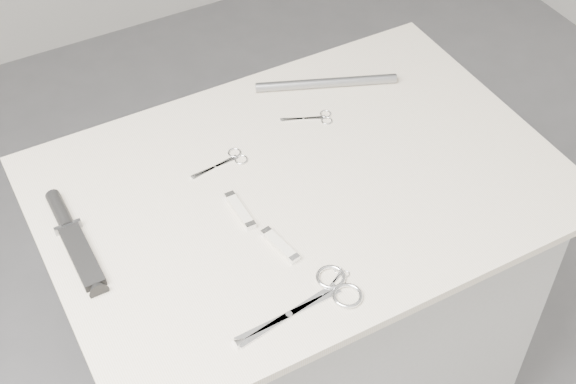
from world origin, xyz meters
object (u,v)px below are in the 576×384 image
sheathed_knife (72,235)px  pocket_knife_a (240,210)px  embroidery_scissors_a (228,161)px  tiny_scissors (337,278)px  embroidery_scissors_b (316,118)px  pocket_knife_b (280,245)px  metal_rail (326,83)px  plinth (300,322)px  large_shears (321,296)px

sheathed_knife → pocket_knife_a: bearing=-107.2°
embroidery_scissors_a → tiny_scissors: (0.04, -0.36, -0.00)m
embroidery_scissors_b → pocket_knife_b: pocket_knife_b is taller
embroidery_scissors_a → metal_rail: bearing=14.4°
plinth → embroidery_scissors_a: embroidery_scissors_a is taller
large_shears → embroidery_scissors_b: large_shears is taller
large_shears → tiny_scissors: 0.05m
tiny_scissors → metal_rail: bearing=34.5°
embroidery_scissors_a → plinth: bearing=-56.5°
embroidery_scissors_a → sheathed_knife: sheathed_knife is taller
pocket_knife_b → metal_rail: bearing=-50.8°
sheathed_knife → pocket_knife_b: sheathed_knife is taller
tiny_scissors → pocket_knife_b: (-0.05, 0.11, 0.00)m
plinth → pocket_knife_b: bearing=-132.8°
plinth → metal_rail: (0.19, 0.23, 0.48)m
embroidery_scissors_b → pocket_knife_a: 0.31m
pocket_knife_a → plinth: bearing=-84.1°
large_shears → metal_rail: metal_rail is taller
embroidery_scissors_b → sheathed_knife: (-0.56, -0.08, 0.01)m
embroidery_scissors_a → pocket_knife_b: size_ratio=1.29×
metal_rail → large_shears: bearing=-121.3°
plinth → pocket_knife_a: (-0.14, -0.01, 0.48)m
plinth → metal_rail: 0.57m
embroidery_scissors_a → sheathed_knife: size_ratio=0.49×
pocket_knife_a → metal_rail: bearing=-53.3°
plinth → pocket_knife_b: 0.51m
tiny_scissors → pocket_knife_a: 0.23m
large_shears → sheathed_knife: 0.47m
sheathed_knife → pocket_knife_a: (0.30, -0.09, -0.00)m
embroidery_scissors_a → embroidery_scissors_b: 0.22m
plinth → tiny_scissors: 0.53m
pocket_knife_a → metal_rail: (0.33, 0.25, 0.00)m
embroidery_scissors_a → pocket_knife_a: 0.14m
plinth → pocket_knife_b: size_ratio=9.53×
sheathed_knife → pocket_knife_b: bearing=-122.3°
large_shears → embroidery_scissors_b: (0.22, 0.41, -0.00)m
embroidery_scissors_a → large_shears: bearing=-97.4°
pocket_knife_a → tiny_scissors: bearing=-160.5°
sheathed_knife → pocket_knife_b: size_ratio=2.64×
tiny_scissors → sheathed_knife: 0.49m
plinth → pocket_knife_b: pocket_knife_b is taller
tiny_scissors → pocket_knife_a: pocket_knife_a is taller
sheathed_knife → pocket_knife_a: sheathed_knife is taller
embroidery_scissors_a → pocket_knife_b: bearing=-99.9°
large_shears → pocket_knife_b: pocket_knife_b is taller
embroidery_scissors_b → pocket_knife_b: 0.36m
embroidery_scissors_a → pocket_knife_a: pocket_knife_a is taller
sheathed_knife → large_shears: bearing=-135.5°
plinth → tiny_scissors: size_ratio=13.18×
tiny_scissors → metal_rail: size_ratio=0.22×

